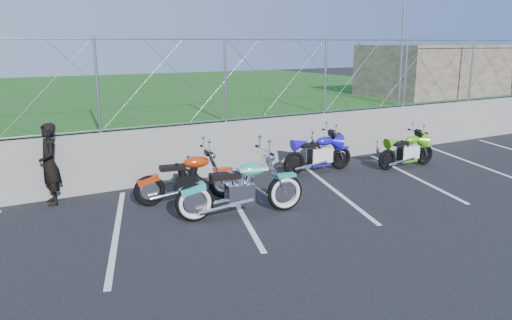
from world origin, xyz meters
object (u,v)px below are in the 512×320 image
naked_orange (188,180)px  sportbike_green (407,152)px  cruiser_turquoise (242,190)px  sportbike_blue (319,155)px  person_standing (50,164)px

naked_orange → sportbike_green: size_ratio=1.18×
cruiser_turquoise → naked_orange: cruiser_turquoise is taller
sportbike_blue → cruiser_turquoise: bearing=-145.2°
cruiser_turquoise → sportbike_green: 5.62m
sportbike_blue → person_standing: person_standing is taller
cruiser_turquoise → sportbike_blue: bearing=40.3°
sportbike_green → cruiser_turquoise: bearing=-164.7°
cruiser_turquoise → person_standing: person_standing is taller
cruiser_turquoise → person_standing: 3.93m
sportbike_green → person_standing: (-8.48, 1.40, 0.42)m
cruiser_turquoise → naked_orange: 1.41m
sportbike_green → person_standing: size_ratio=1.11×
naked_orange → person_standing: size_ratio=1.31×
naked_orange → sportbike_blue: size_ratio=1.09×
sportbike_green → sportbike_blue: bearing=165.2°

